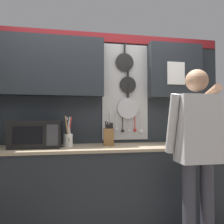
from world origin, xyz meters
TOP-DOWN VIEW (x-y plane):
  - base_cabinet_counter at (0.00, -0.00)m, footprint 2.57×0.63m
  - back_wall_unit at (-0.03, 0.28)m, footprint 3.14×0.22m
  - microwave at (-0.77, 0.05)m, footprint 0.52×0.39m
  - knife_block at (0.01, 0.05)m, footprint 0.12×0.16m
  - utensil_crock at (-0.44, 0.05)m, footprint 0.10×0.11m
  - person at (0.74, -0.57)m, footprint 0.54×0.64m

SIDE VIEW (x-z plane):
  - base_cabinet_counter at x=0.00m, z-range 0.00..0.92m
  - person at x=0.74m, z-range 0.16..1.85m
  - utensil_crock at x=-0.44m, z-range 0.85..1.19m
  - knife_block at x=0.01m, z-range 0.88..1.16m
  - microwave at x=-0.77m, z-range 0.92..1.20m
  - back_wall_unit at x=-0.03m, z-range 0.31..2.63m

